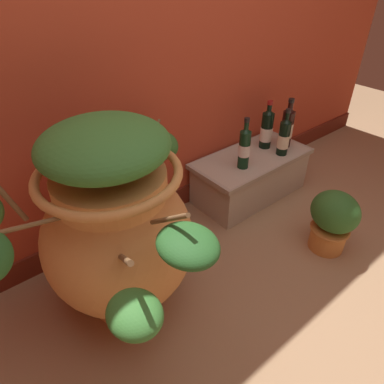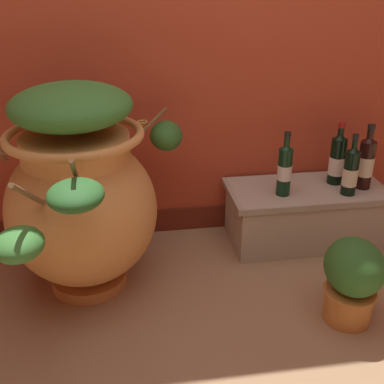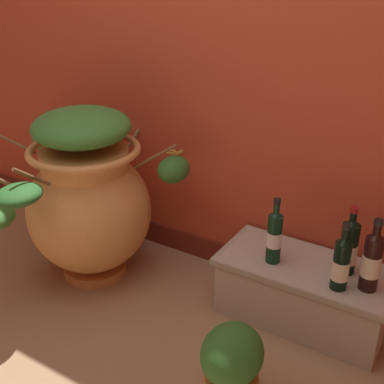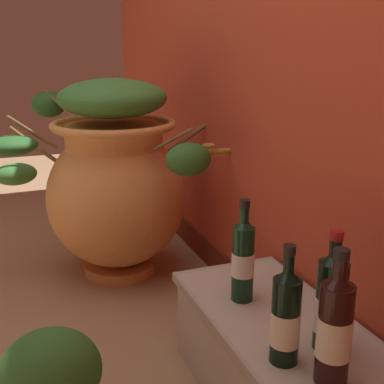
% 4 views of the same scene
% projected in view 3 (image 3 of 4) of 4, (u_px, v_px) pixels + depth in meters
% --- Properties ---
extents(back_wall, '(4.40, 0.33, 2.60)m').
position_uv_depth(back_wall, '(233.00, 27.00, 2.45)').
color(back_wall, '#B74228').
rests_on(back_wall, ground_plane).
extents(terracotta_urn, '(1.02, 1.21, 0.93)m').
position_uv_depth(terracotta_urn, '(87.00, 196.00, 2.64)').
color(terracotta_urn, '#D68E4C').
rests_on(terracotta_urn, ground_plane).
extents(stone_ledge, '(0.82, 0.40, 0.30)m').
position_uv_depth(stone_ledge, '(304.00, 289.00, 2.42)').
color(stone_ledge, '#B2A893').
rests_on(stone_ledge, ground_plane).
extents(wine_bottle_left, '(0.07, 0.07, 0.33)m').
position_uv_depth(wine_bottle_left, '(275.00, 235.00, 2.33)').
color(wine_bottle_left, black).
rests_on(wine_bottle_left, stone_ledge).
extents(wine_bottle_middle, '(0.07, 0.07, 0.31)m').
position_uv_depth(wine_bottle_middle, '(341.00, 263.00, 2.14)').
color(wine_bottle_middle, black).
rests_on(wine_bottle_middle, stone_ledge).
extents(wine_bottle_right, '(0.08, 0.08, 0.33)m').
position_uv_depth(wine_bottle_right, '(349.00, 245.00, 2.25)').
color(wine_bottle_right, black).
rests_on(wine_bottle_right, stone_ledge).
extents(wine_bottle_back, '(0.08, 0.08, 0.34)m').
position_uv_depth(wine_bottle_back, '(372.00, 260.00, 2.13)').
color(wine_bottle_back, black).
rests_on(wine_bottle_back, stone_ledge).
extents(potted_shrub, '(0.23, 0.27, 0.38)m').
position_uv_depth(potted_shrub, '(232.00, 365.00, 1.92)').
color(potted_shrub, '#CC7F3D').
rests_on(potted_shrub, ground_plane).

